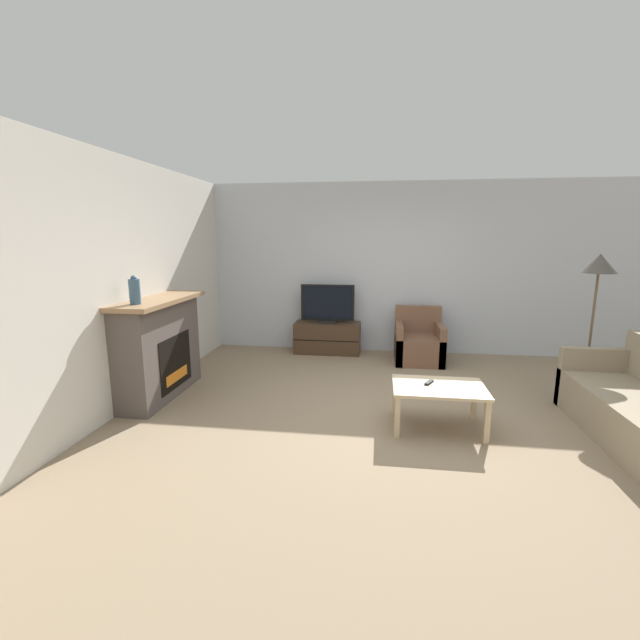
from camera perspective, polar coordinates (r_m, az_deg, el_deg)
name	(u,v)px	position (r m, az deg, el deg)	size (l,w,h in m)	color
ground_plane	(388,416)	(4.65, 9.09, -12.58)	(24.00, 24.00, 0.00)	#89755B
wall_back	(388,269)	(6.99, 9.02, 6.78)	(12.00, 0.06, 2.70)	silver
wall_left	(123,284)	(5.09, -24.74, 4.37)	(0.06, 12.00, 2.70)	beige
fireplace	(159,347)	(5.32, -20.62, -3.40)	(0.50, 1.46, 1.17)	#564C47
mantel_vase_left	(135,291)	(4.81, -23.49, 3.59)	(0.11, 0.11, 0.30)	#385670
tv_stand	(327,338)	(6.92, 1.00, -2.37)	(1.05, 0.43, 0.50)	#422D1E
tv	(328,305)	(6.82, 1.01, 2.01)	(0.85, 0.18, 0.62)	black
armchair	(419,343)	(6.62, 13.01, -3.07)	(0.70, 0.76, 0.80)	brown
coffee_table	(439,391)	(4.37, 15.54, -9.17)	(0.88, 0.62, 0.43)	#CCB289
remote	(429,382)	(4.40, 14.34, -8.08)	(0.11, 0.15, 0.02)	black
floor_lamp	(599,271)	(5.84, 33.14, 5.49)	(0.38, 0.38, 1.67)	black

